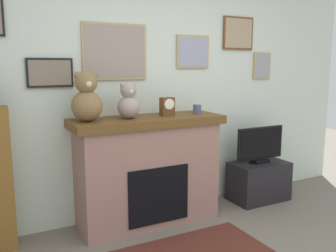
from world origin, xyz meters
TOP-DOWN VIEW (x-y plane):
  - back_wall at (-0.00, 2.00)m, footprint 5.20×0.15m
  - fireplace at (-0.26, 1.69)m, footprint 1.49×0.55m
  - tv_stand at (1.13, 1.64)m, footprint 0.66×0.40m
  - television at (1.13, 1.64)m, footprint 0.63×0.14m
  - candle_jar at (0.30, 1.67)m, footprint 0.09×0.09m
  - mantel_clock at (-0.05, 1.67)m, footprint 0.13×0.10m
  - teddy_bear_cream at (-0.85, 1.67)m, footprint 0.28×0.28m
  - teddy_bear_brown at (-0.45, 1.67)m, footprint 0.21×0.21m

SIDE VIEW (x-z plane):
  - tv_stand at x=1.13m, z-range 0.00..0.45m
  - fireplace at x=-0.26m, z-range 0.01..1.07m
  - television at x=1.13m, z-range 0.45..0.86m
  - candle_jar at x=0.30m, z-range 1.07..1.16m
  - mantel_clock at x=-0.05m, z-range 1.07..1.25m
  - teddy_bear_brown at x=-0.45m, z-range 1.05..1.39m
  - teddy_bear_cream at x=-0.85m, z-range 1.05..1.49m
  - back_wall at x=0.00m, z-range 0.01..2.61m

